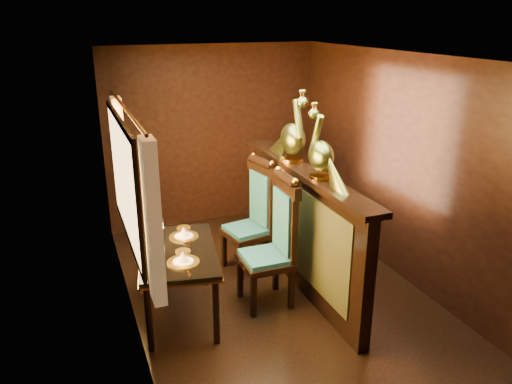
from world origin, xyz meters
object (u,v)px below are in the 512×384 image
dining_table (178,256)px  chair_right (256,211)px  peacock_right (293,125)px  peacock_left (322,143)px  chair_left (277,237)px

dining_table → chair_right: (1.07, 0.67, 0.06)m
peacock_right → chair_right: bearing=135.2°
peacock_left → peacock_right: size_ratio=0.90×
peacock_left → peacock_right: bearing=90.0°
chair_left → peacock_left: peacock_left is taller
dining_table → chair_left: 1.01m
chair_left → chair_right: size_ratio=1.04×
chair_right → peacock_right: peacock_right is taller
dining_table → peacock_right: bearing=25.3°
chair_left → peacock_right: bearing=52.4°
chair_right → peacock_right: size_ratio=1.70×
chair_left → chair_right: 0.79m
peacock_left → chair_right: bearing=108.0°
chair_right → peacock_left: (0.31, -0.94, 1.01)m
peacock_right → peacock_left: bearing=-90.0°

